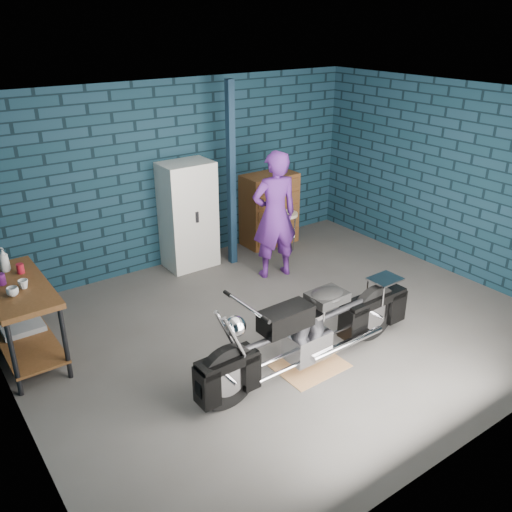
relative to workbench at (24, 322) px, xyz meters
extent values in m
plane|color=#464542|center=(2.68, -1.13, -0.46)|extent=(6.00, 6.00, 0.00)
cube|color=#0F2732|center=(2.68, 1.37, 0.90)|extent=(6.00, 0.02, 2.70)
cube|color=#0F2732|center=(-0.32, -1.13, 0.90)|extent=(0.02, 5.00, 2.70)
cube|color=#0F2732|center=(5.68, -1.13, 0.90)|extent=(0.02, 5.00, 2.70)
cube|color=silver|center=(2.68, -1.13, 2.25)|extent=(6.00, 5.00, 0.02)
cube|color=#112335|center=(3.23, 0.82, 0.90)|extent=(0.10, 0.10, 2.70)
cube|color=brown|center=(0.00, 0.00, 0.00)|extent=(0.60, 1.40, 0.91)
cube|color=#997043|center=(2.43, -1.94, -0.45)|extent=(0.76, 0.58, 0.01)
imported|color=#53207B|center=(3.48, 0.11, 0.46)|extent=(0.75, 0.58, 1.84)
cube|color=gray|center=(0.02, 0.25, -0.32)|extent=(0.45, 0.32, 0.28)
cube|color=silver|center=(2.65, 1.10, 0.34)|extent=(0.74, 0.53, 1.59)
cube|color=brown|center=(4.15, 1.10, 0.13)|extent=(0.88, 0.49, 1.17)
imported|color=beige|center=(-0.08, -0.24, 0.50)|extent=(0.13, 0.13, 0.09)
imported|color=beige|center=(0.05, -0.13, 0.50)|extent=(0.11, 0.11, 0.09)
cylinder|color=#5B1863|center=(-0.12, 0.09, 0.51)|extent=(0.09, 0.09, 0.12)
cylinder|color=maroon|center=(0.12, 0.26, 0.51)|extent=(0.09, 0.09, 0.11)
imported|color=gray|center=(-0.01, 0.40, 0.59)|extent=(0.12, 0.12, 0.28)
camera|label=1|loc=(-0.87, -5.57, 3.05)|focal=38.00mm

